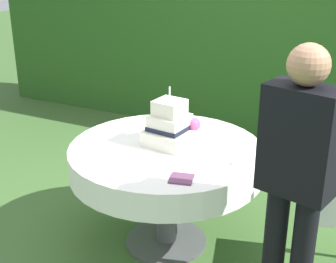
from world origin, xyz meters
The scene contains 10 objects.
ground_plane centered at (0.00, 0.00, 0.00)m, with size 20.00×20.00×0.00m, color #3D602D.
foliage_hedge centered at (0.00, 2.49, 1.23)m, with size 6.77×0.59×2.46m, color #28561E.
cake_table centered at (0.00, 0.00, 0.64)m, with size 1.30×1.30×0.75m.
wedding_cake centered at (0.01, 0.06, 0.87)m, with size 0.34×0.32×0.40m.
serving_plate_near centered at (0.10, 0.47, 0.75)m, with size 0.13×0.13×0.01m, color white.
serving_plate_far centered at (0.53, -0.02, 0.75)m, with size 0.15×0.15×0.01m, color white.
serving_plate_left centered at (0.40, 0.30, 0.75)m, with size 0.11×0.11×0.01m, color white.
napkin_stack centered at (0.29, -0.38, 0.75)m, with size 0.13×0.13×0.01m, color #603856.
garden_chair centered at (1.09, 0.10, 0.54)m, with size 0.49×0.49×0.89m.
standing_person centered at (0.94, -0.43, 0.93)m, with size 0.40×0.28×1.60m.
Camera 1 is at (1.31, -2.61, 2.02)m, focal length 51.18 mm.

